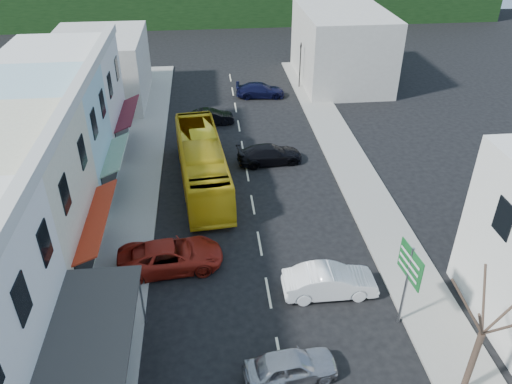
% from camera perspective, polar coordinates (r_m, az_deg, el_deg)
% --- Properties ---
extents(ground, '(120.00, 120.00, 0.00)m').
position_cam_1_polar(ground, '(25.47, 1.42, -11.42)').
color(ground, black).
rests_on(ground, ground).
extents(sidewalk_left, '(3.00, 52.00, 0.15)m').
position_cam_1_polar(sidewalk_left, '(33.61, -13.55, -0.16)').
color(sidewalk_left, gray).
rests_on(sidewalk_left, ground).
extents(sidewalk_right, '(3.00, 52.00, 0.15)m').
position_cam_1_polar(sidewalk_right, '(34.72, 11.71, 1.21)').
color(sidewalk_right, gray).
rests_on(sidewalk_right, ground).
extents(shopfront_row, '(8.25, 30.00, 8.00)m').
position_cam_1_polar(shopfront_row, '(28.72, -25.41, 0.61)').
color(shopfront_row, silver).
rests_on(shopfront_row, ground).
extents(distant_block_left, '(8.00, 10.00, 6.00)m').
position_cam_1_polar(distant_block_left, '(48.49, -17.39, 13.28)').
color(distant_block_left, '#B7B2A8').
rests_on(distant_block_left, ground).
extents(distant_block_right, '(8.00, 12.00, 7.00)m').
position_cam_1_polar(distant_block_right, '(52.07, 9.74, 16.08)').
color(distant_block_right, '#B7B2A8').
rests_on(distant_block_right, ground).
extents(bus, '(3.58, 11.78, 3.10)m').
position_cam_1_polar(bus, '(33.25, -6.19, 3.19)').
color(bus, yellow).
rests_on(bus, ground).
extents(car_silver, '(4.59, 2.34, 1.40)m').
position_cam_1_polar(car_silver, '(21.62, 4.02, -19.18)').
color(car_silver, '#ADADB2').
rests_on(car_silver, ground).
extents(car_white, '(4.40, 1.80, 1.40)m').
position_cam_1_polar(car_white, '(25.22, 8.41, -10.19)').
color(car_white, white).
rests_on(car_white, ground).
extents(car_red, '(4.77, 2.35, 1.40)m').
position_cam_1_polar(car_red, '(26.82, -9.71, -7.31)').
color(car_red, maroon).
rests_on(car_red, ground).
extents(car_black_near, '(4.67, 2.32, 1.40)m').
position_cam_1_polar(car_black_near, '(36.13, 1.58, 4.36)').
color(car_black_near, black).
rests_on(car_black_near, ground).
extents(car_black_far, '(4.53, 2.14, 1.40)m').
position_cam_1_polar(car_black_far, '(42.39, -5.23, 8.61)').
color(car_black_far, black).
rests_on(car_black_far, ground).
extents(car_navy_far, '(4.62, 2.17, 1.40)m').
position_cam_1_polar(car_navy_far, '(47.97, 0.50, 11.61)').
color(car_navy_far, black).
rests_on(car_navy_far, ground).
extents(pedestrian_left, '(0.56, 0.69, 1.70)m').
position_cam_1_polar(pedestrian_left, '(25.34, -14.94, -9.97)').
color(pedestrian_left, black).
rests_on(pedestrian_left, sidewalk_left).
extents(direction_sign, '(0.64, 2.01, 4.37)m').
position_cam_1_polar(direction_sign, '(23.51, 16.72, -10.36)').
color(direction_sign, '#135D23').
rests_on(direction_sign, ground).
extents(street_tree, '(2.92, 2.92, 6.89)m').
position_cam_1_polar(street_tree, '(20.69, 24.42, -14.55)').
color(street_tree, '#3C2B21').
rests_on(street_tree, ground).
extents(traffic_signal, '(1.11, 1.22, 4.46)m').
position_cam_1_polar(traffic_signal, '(49.89, 5.05, 14.16)').
color(traffic_signal, black).
rests_on(traffic_signal, ground).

